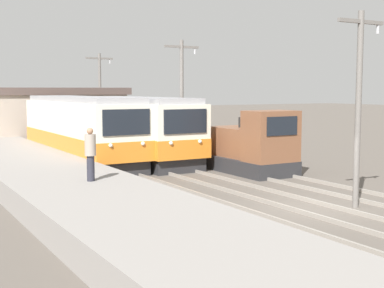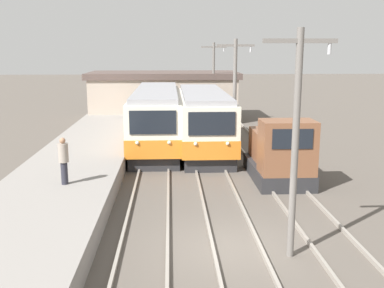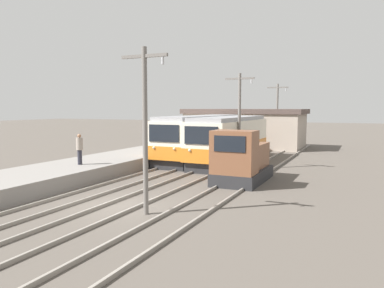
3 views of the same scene
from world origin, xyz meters
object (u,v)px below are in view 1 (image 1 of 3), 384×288
object	(u,v)px
catenary_mast_mid	(182,97)
commuter_train_left	(81,132)
person_on_platform	(90,152)
shunting_locomotive	(253,148)
commuter_train_center	(136,131)
catenary_mast_far	(100,95)
catenary_mast_near	(359,101)

from	to	relation	value
catenary_mast_mid	commuter_train_left	bearing A→B (deg)	141.09
catenary_mast_mid	person_on_platform	xyz separation A→B (m)	(-7.55, -7.13, -1.73)
shunting_locomotive	catenary_mast_mid	world-z (taller)	catenary_mast_mid
commuter_train_center	catenary_mast_far	distance (m)	9.71
commuter_train_left	catenary_mast_far	world-z (taller)	catenary_mast_far
catenary_mast_far	person_on_platform	world-z (taller)	catenary_mast_far
catenary_mast_far	catenary_mast_near	bearing A→B (deg)	-90.00
shunting_locomotive	catenary_mast_near	xyz separation A→B (m)	(-1.49, -7.75, 2.35)
commuter_train_left	shunting_locomotive	world-z (taller)	commuter_train_left
commuter_train_center	catenary_mast_near	distance (m)	14.67
catenary_mast_near	person_on_platform	bearing A→B (deg)	147.55
catenary_mast_mid	commuter_train_center	bearing A→B (deg)	120.77
catenary_mast_mid	catenary_mast_far	size ratio (longest dim) A/B	1.00
commuter_train_center	person_on_platform	xyz separation A→B (m)	(-6.04, -9.67, 0.19)
commuter_train_center	person_on_platform	distance (m)	11.40
catenary_mast_near	catenary_mast_far	bearing A→B (deg)	90.00
shunting_locomotive	commuter_train_left	bearing A→B (deg)	127.15
commuter_train_center	catenary_mast_near	world-z (taller)	catenary_mast_near
catenary_mast_mid	catenary_mast_far	distance (m)	11.93
catenary_mast_far	person_on_platform	size ratio (longest dim) A/B	3.56
shunting_locomotive	commuter_train_center	bearing A→B (deg)	114.08
catenary_mast_mid	catenary_mast_far	xyz separation A→B (m)	(0.00, 11.93, 0.00)
commuter_train_left	catenary_mast_far	bearing A→B (deg)	63.00
catenary_mast_near	catenary_mast_far	distance (m)	23.87
shunting_locomotive	person_on_platform	xyz separation A→B (m)	(-9.04, -2.95, 0.62)
catenary_mast_mid	person_on_platform	distance (m)	10.53
shunting_locomotive	catenary_mast_near	bearing A→B (deg)	-100.89
catenary_mast_far	person_on_platform	xyz separation A→B (m)	(-7.55, -19.07, -1.73)
catenary_mast_near	catenary_mast_mid	bearing A→B (deg)	90.00
commuter_train_left	catenary_mast_mid	xyz separation A→B (m)	(4.31, -3.48, 1.89)
catenary_mast_mid	person_on_platform	size ratio (longest dim) A/B	3.56
catenary_mast_near	person_on_platform	distance (m)	9.11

